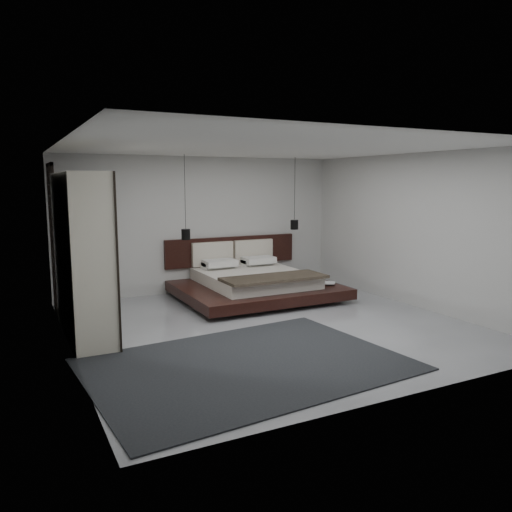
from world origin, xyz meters
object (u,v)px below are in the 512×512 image
rug (247,364)px  bed (254,282)px  pendant_right (294,224)px  pendant_left (186,234)px  wardrobe (81,254)px  lattice_screen (54,239)px

rug → bed: bearing=62.1°
pendant_right → rug: bearing=-128.1°
pendant_left → wardrobe: 2.56m
lattice_screen → rug: lattice_screen is taller
lattice_screen → wardrobe: (0.25, -1.48, -0.09)m
lattice_screen → rug: (1.86, -3.85, -1.29)m
wardrobe → bed: bearing=15.5°
pendant_right → lattice_screen: bearing=179.3°
wardrobe → rug: 3.11m
bed → pendant_left: pendant_left is taller
bed → pendant_left: size_ratio=1.83×
lattice_screen → rug: 4.47m
wardrobe → rug: size_ratio=0.64×
pendant_right → rug: (-2.97, -3.79, -1.37)m
pendant_left → rug: bearing=-97.8°
pendant_left → pendant_right: same height
lattice_screen → pendant_right: size_ratio=1.70×
lattice_screen → bed: lattice_screen is taller
lattice_screen → wardrobe: size_ratio=1.05×
bed → rug: bed is taller
rug → pendant_right: bearing=51.9°
pendant_left → bed: bearing=-21.8°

